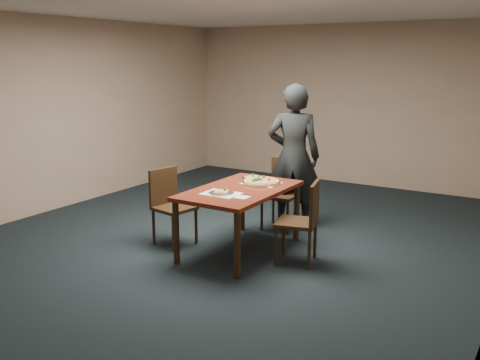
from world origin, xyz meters
The scene contains 13 objects.
ground centered at (0.00, 0.00, 0.00)m, with size 8.00×8.00×0.00m, color black.
room_shell centered at (0.00, 0.00, 1.74)m, with size 8.00×8.00×8.00m.
dining_table centered at (0.30, -0.07, 0.66)m, with size 0.90×1.50×0.75m.
chair_far centered at (0.29, 1.02, 0.52)m, with size 0.45×0.45×0.91m.
chair_left centered at (-0.58, -0.25, 0.52)m, with size 0.49×0.49×0.91m.
chair_right centered at (1.07, -0.02, 0.52)m, with size 0.51×0.51×0.91m.
diner centered at (0.38, 1.14, 0.95)m, with size 0.69×0.45×1.89m, color black.
placemat_main centered at (0.37, 0.30, 0.75)m, with size 0.42×0.32×0.00m, color white.
placemat_near centered at (0.24, -0.37, 0.75)m, with size 0.40×0.30×0.00m, color white.
pizza_pan centered at (0.37, 0.30, 0.77)m, with size 0.46×0.46×0.07m.
slice_plate_near centered at (0.24, -0.37, 0.76)m, with size 0.28×0.28×0.06m.
slice_plate_far centered at (0.16, 0.46, 0.76)m, with size 0.28×0.28×0.06m.
napkin centered at (0.53, -0.40, 0.75)m, with size 0.14×0.14×0.01m, color white.
Camera 1 is at (3.38, -5.10, 2.18)m, focal length 40.00 mm.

